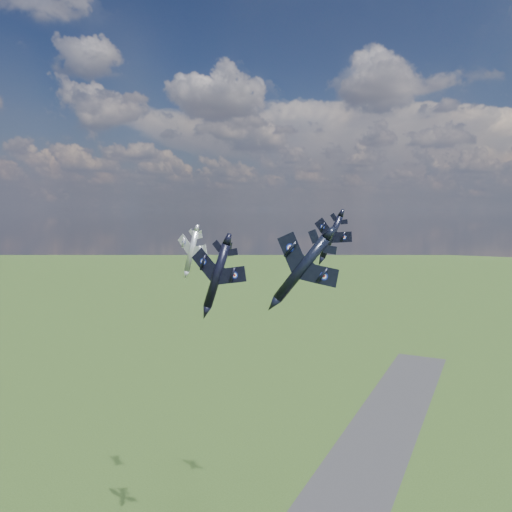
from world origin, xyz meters
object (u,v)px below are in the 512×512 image
at_px(jet_left_silver, 191,251).
at_px(jet_right_navy, 301,269).
at_px(jet_lead_navy, 217,276).
at_px(jet_high_navy, 331,237).

bearing_deg(jet_left_silver, jet_right_navy, -32.50).
xyz_separation_m(jet_right_navy, jet_left_silver, (-38.77, 34.54, -1.81)).
bearing_deg(jet_right_navy, jet_left_silver, 132.60).
distance_m(jet_lead_navy, jet_left_silver, 21.94).
bearing_deg(jet_left_silver, jet_high_navy, 24.07).
bearing_deg(jet_right_navy, jet_lead_navy, 134.83).
bearing_deg(jet_high_navy, jet_right_navy, -74.62).
relative_size(jet_lead_navy, jet_left_silver, 1.28).
height_order(jet_right_navy, jet_high_navy, jet_high_navy).
bearing_deg(jet_left_silver, jet_lead_navy, -35.59).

